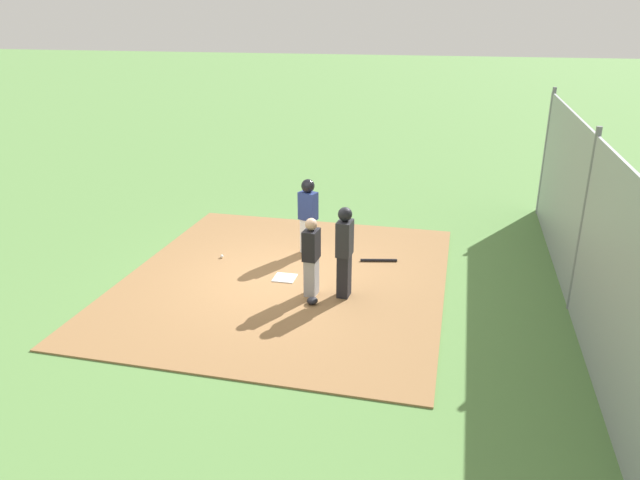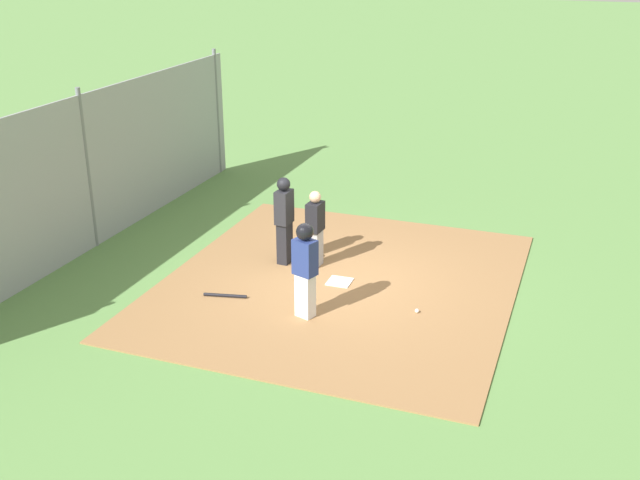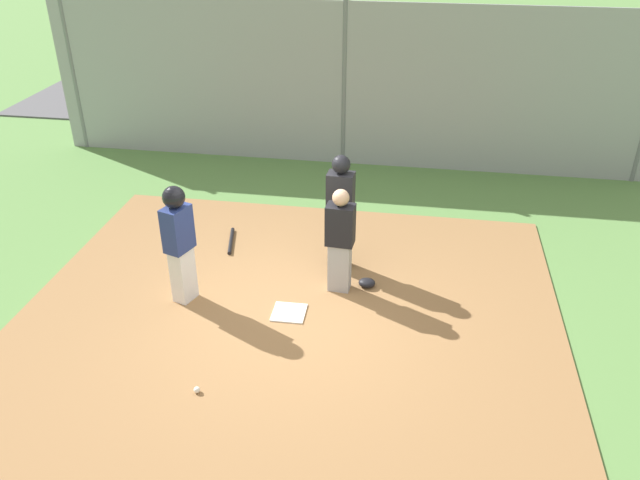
{
  "view_description": "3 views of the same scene",
  "coord_description": "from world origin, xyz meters",
  "px_view_note": "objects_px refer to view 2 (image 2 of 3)",
  "views": [
    {
      "loc": [
        -10.55,
        -3.25,
        5.09
      ],
      "look_at": [
        0.58,
        -0.6,
        0.7
      ],
      "focal_mm": 33.3,
      "sensor_mm": 36.0,
      "label": 1
    },
    {
      "loc": [
        12.26,
        4.13,
        6.13
      ],
      "look_at": [
        0.09,
        -0.36,
        0.87
      ],
      "focal_mm": 42.45,
      "sensor_mm": 36.0,
      "label": 2
    },
    {
      "loc": [
        -1.55,
        6.79,
        5.05
      ],
      "look_at": [
        -0.35,
        -0.46,
        0.93
      ],
      "focal_mm": 35.63,
      "sensor_mm": 36.0,
      "label": 3
    }
  ],
  "objects_px": {
    "runner": "(305,264)",
    "baseball_bat": "(225,295)",
    "catcher_mask": "(317,254)",
    "umpire": "(284,219)",
    "parked_car_red": "(81,133)",
    "home_plate": "(340,282)",
    "baseball": "(417,311)",
    "catcher": "(315,228)"
  },
  "relations": [
    {
      "from": "baseball_bat",
      "to": "runner",
      "type": "bearing_deg",
      "value": -18.42
    },
    {
      "from": "catcher_mask",
      "to": "baseball",
      "type": "xyz_separation_m",
      "value": [
        1.68,
        2.49,
        -0.02
      ]
    },
    {
      "from": "baseball_bat",
      "to": "parked_car_red",
      "type": "bearing_deg",
      "value": 126.7
    },
    {
      "from": "runner",
      "to": "catcher_mask",
      "type": "distance_m",
      "value": 2.71
    },
    {
      "from": "home_plate",
      "to": "catcher",
      "type": "bearing_deg",
      "value": -129.41
    },
    {
      "from": "runner",
      "to": "baseball_bat",
      "type": "bearing_deg",
      "value": 102.92
    },
    {
      "from": "baseball",
      "to": "home_plate",
      "type": "bearing_deg",
      "value": -113.23
    },
    {
      "from": "umpire",
      "to": "parked_car_red",
      "type": "xyz_separation_m",
      "value": [
        -5.57,
        -8.94,
        -0.35
      ]
    },
    {
      "from": "baseball",
      "to": "baseball_bat",
      "type": "bearing_deg",
      "value": -79.99
    },
    {
      "from": "catcher",
      "to": "umpire",
      "type": "distance_m",
      "value": 0.64
    },
    {
      "from": "runner",
      "to": "parked_car_red",
      "type": "bearing_deg",
      "value": 72.28
    },
    {
      "from": "home_plate",
      "to": "umpire",
      "type": "relative_size",
      "value": 0.25
    },
    {
      "from": "umpire",
      "to": "catcher_mask",
      "type": "relative_size",
      "value": 7.39
    },
    {
      "from": "runner",
      "to": "baseball_bat",
      "type": "relative_size",
      "value": 2.13
    },
    {
      "from": "parked_car_red",
      "to": "runner",
      "type": "bearing_deg",
      "value": 49.88
    },
    {
      "from": "parked_car_red",
      "to": "catcher",
      "type": "bearing_deg",
      "value": 56.68
    },
    {
      "from": "umpire",
      "to": "baseball",
      "type": "height_order",
      "value": "umpire"
    },
    {
      "from": "baseball_bat",
      "to": "baseball",
      "type": "xyz_separation_m",
      "value": [
        -0.6,
        3.4,
        0.01
      ]
    },
    {
      "from": "home_plate",
      "to": "baseball_bat",
      "type": "height_order",
      "value": "baseball_bat"
    },
    {
      "from": "catcher_mask",
      "to": "home_plate",
      "type": "bearing_deg",
      "value": 40.41
    },
    {
      "from": "catcher",
      "to": "home_plate",
      "type": "bearing_deg",
      "value": -35.39
    },
    {
      "from": "catcher",
      "to": "umpire",
      "type": "height_order",
      "value": "umpire"
    },
    {
      "from": "baseball_bat",
      "to": "catcher_mask",
      "type": "distance_m",
      "value": 2.46
    },
    {
      "from": "umpire",
      "to": "baseball",
      "type": "bearing_deg",
      "value": -18.46
    },
    {
      "from": "parked_car_red",
      "to": "baseball_bat",
      "type": "bearing_deg",
      "value": 45.64
    },
    {
      "from": "home_plate",
      "to": "baseball",
      "type": "bearing_deg",
      "value": 66.77
    },
    {
      "from": "home_plate",
      "to": "parked_car_red",
      "type": "distance_m",
      "value": 11.94
    },
    {
      "from": "home_plate",
      "to": "catcher_mask",
      "type": "xyz_separation_m",
      "value": [
        -0.97,
        -0.82,
        0.05
      ]
    },
    {
      "from": "catcher",
      "to": "baseball_bat",
      "type": "distance_m",
      "value": 2.29
    },
    {
      "from": "umpire",
      "to": "baseball_bat",
      "type": "xyz_separation_m",
      "value": [
        1.81,
        -0.41,
        -0.91
      ]
    },
    {
      "from": "catcher_mask",
      "to": "baseball",
      "type": "height_order",
      "value": "catcher_mask"
    },
    {
      "from": "runner",
      "to": "baseball_bat",
      "type": "xyz_separation_m",
      "value": [
        -0.17,
        -1.63,
        -0.95
      ]
    },
    {
      "from": "umpire",
      "to": "baseball",
      "type": "xyz_separation_m",
      "value": [
        1.21,
        2.99,
        -0.9
      ]
    },
    {
      "from": "catcher_mask",
      "to": "parked_car_red",
      "type": "bearing_deg",
      "value": -118.37
    },
    {
      "from": "catcher",
      "to": "catcher_mask",
      "type": "bearing_deg",
      "value": 110.38
    },
    {
      "from": "home_plate",
      "to": "umpire",
      "type": "bearing_deg",
      "value": -110.65
    },
    {
      "from": "catcher",
      "to": "catcher_mask",
      "type": "relative_size",
      "value": 6.42
    },
    {
      "from": "home_plate",
      "to": "runner",
      "type": "height_order",
      "value": "runner"
    },
    {
      "from": "baseball_bat",
      "to": "umpire",
      "type": "bearing_deg",
      "value": 64.71
    },
    {
      "from": "catcher",
      "to": "parked_car_red",
      "type": "relative_size",
      "value": 0.36
    },
    {
      "from": "baseball",
      "to": "parked_car_red",
      "type": "distance_m",
      "value": 13.74
    },
    {
      "from": "home_plate",
      "to": "parked_car_red",
      "type": "relative_size",
      "value": 0.1
    }
  ]
}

